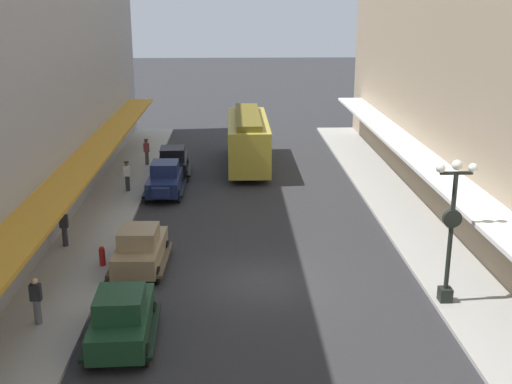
{
  "coord_description": "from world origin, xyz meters",
  "views": [
    {
      "loc": [
        -1.06,
        -22.53,
        10.38
      ],
      "look_at": [
        0.0,
        6.0,
        1.8
      ],
      "focal_mm": 44.84,
      "sensor_mm": 36.0,
      "label": 1
    }
  ],
  "objects_px": {
    "lamp_post_with_clock": "(451,226)",
    "pedestrian_1": "(127,176)",
    "streetcar": "(248,138)",
    "parked_car_3": "(165,179)",
    "parked_car_1": "(122,316)",
    "fire_hydrant": "(102,256)",
    "pedestrian_0": "(64,227)",
    "parked_car_0": "(173,161)",
    "pedestrian_3": "(36,300)",
    "pedestrian_2": "(147,152)",
    "parked_car_2": "(140,247)"
  },
  "relations": [
    {
      "from": "pedestrian_3",
      "to": "fire_hydrant",
      "type": "bearing_deg",
      "value": 76.17
    },
    {
      "from": "streetcar",
      "to": "fire_hydrant",
      "type": "height_order",
      "value": "streetcar"
    },
    {
      "from": "parked_car_3",
      "to": "streetcar",
      "type": "bearing_deg",
      "value": 52.61
    },
    {
      "from": "parked_car_0",
      "to": "parked_car_1",
      "type": "relative_size",
      "value": 1.0
    },
    {
      "from": "parked_car_0",
      "to": "parked_car_1",
      "type": "bearing_deg",
      "value": -89.53
    },
    {
      "from": "parked_car_0",
      "to": "parked_car_1",
      "type": "distance_m",
      "value": 20.05
    },
    {
      "from": "parked_car_2",
      "to": "pedestrian_1",
      "type": "relative_size",
      "value": 2.57
    },
    {
      "from": "pedestrian_2",
      "to": "lamp_post_with_clock",
      "type": "bearing_deg",
      "value": -57.1
    },
    {
      "from": "streetcar",
      "to": "pedestrian_3",
      "type": "distance_m",
      "value": 22.41
    },
    {
      "from": "parked_car_1",
      "to": "parked_car_0",
      "type": "bearing_deg",
      "value": 90.47
    },
    {
      "from": "fire_hydrant",
      "to": "pedestrian_1",
      "type": "relative_size",
      "value": 0.49
    },
    {
      "from": "pedestrian_0",
      "to": "parked_car_3",
      "type": "bearing_deg",
      "value": 65.91
    },
    {
      "from": "fire_hydrant",
      "to": "pedestrian_0",
      "type": "distance_m",
      "value": 3.01
    },
    {
      "from": "lamp_post_with_clock",
      "to": "pedestrian_1",
      "type": "height_order",
      "value": "lamp_post_with_clock"
    },
    {
      "from": "parked_car_1",
      "to": "parked_car_2",
      "type": "relative_size",
      "value": 1.0
    },
    {
      "from": "parked_car_1",
      "to": "pedestrian_2",
      "type": "xyz_separation_m",
      "value": [
        -2.06,
        22.41,
        0.07
      ]
    },
    {
      "from": "streetcar",
      "to": "pedestrian_2",
      "type": "relative_size",
      "value": 5.76
    },
    {
      "from": "parked_car_3",
      "to": "pedestrian_0",
      "type": "height_order",
      "value": "parked_car_3"
    },
    {
      "from": "parked_car_0",
      "to": "pedestrian_0",
      "type": "bearing_deg",
      "value": -106.91
    },
    {
      "from": "parked_car_1",
      "to": "pedestrian_1",
      "type": "bearing_deg",
      "value": 98.25
    },
    {
      "from": "parked_car_2",
      "to": "parked_car_3",
      "type": "height_order",
      "value": "same"
    },
    {
      "from": "parked_car_2",
      "to": "pedestrian_2",
      "type": "height_order",
      "value": "parked_car_2"
    },
    {
      "from": "streetcar",
      "to": "pedestrian_0",
      "type": "xyz_separation_m",
      "value": [
        -8.28,
        -14.12,
        -0.89
      ]
    },
    {
      "from": "parked_car_0",
      "to": "parked_car_3",
      "type": "xyz_separation_m",
      "value": [
        -0.09,
        -4.03,
        0.0
      ]
    },
    {
      "from": "parked_car_0",
      "to": "pedestrian_0",
      "type": "relative_size",
      "value": 2.59
    },
    {
      "from": "parked_car_0",
      "to": "lamp_post_with_clock",
      "type": "bearing_deg",
      "value": -57.95
    },
    {
      "from": "parked_car_3",
      "to": "lamp_post_with_clock",
      "type": "relative_size",
      "value": 0.83
    },
    {
      "from": "pedestrian_3",
      "to": "parked_car_2",
      "type": "bearing_deg",
      "value": 59.6
    },
    {
      "from": "fire_hydrant",
      "to": "lamp_post_with_clock",
      "type": "bearing_deg",
      "value": -15.99
    },
    {
      "from": "lamp_post_with_clock",
      "to": "pedestrian_1",
      "type": "distance_m",
      "value": 19.6
    },
    {
      "from": "streetcar",
      "to": "lamp_post_with_clock",
      "type": "distance_m",
      "value": 21.02
    },
    {
      "from": "lamp_post_with_clock",
      "to": "pedestrian_1",
      "type": "bearing_deg",
      "value": 133.24
    },
    {
      "from": "lamp_post_with_clock",
      "to": "fire_hydrant",
      "type": "bearing_deg",
      "value": 164.01
    },
    {
      "from": "pedestrian_2",
      "to": "pedestrian_1",
      "type": "bearing_deg",
      "value": -93.15
    },
    {
      "from": "parked_car_1",
      "to": "fire_hydrant",
      "type": "xyz_separation_m",
      "value": [
        -1.78,
        5.91,
        -0.38
      ]
    },
    {
      "from": "pedestrian_1",
      "to": "streetcar",
      "type": "bearing_deg",
      "value": 39.94
    },
    {
      "from": "fire_hydrant",
      "to": "pedestrian_0",
      "type": "bearing_deg",
      "value": 132.54
    },
    {
      "from": "parked_car_0",
      "to": "pedestrian_3",
      "type": "height_order",
      "value": "parked_car_0"
    },
    {
      "from": "parked_car_3",
      "to": "fire_hydrant",
      "type": "height_order",
      "value": "parked_car_3"
    },
    {
      "from": "fire_hydrant",
      "to": "pedestrian_3",
      "type": "distance_m",
      "value": 4.96
    },
    {
      "from": "parked_car_3",
      "to": "parked_car_1",
      "type": "bearing_deg",
      "value": -89.09
    },
    {
      "from": "parked_car_1",
      "to": "pedestrian_1",
      "type": "height_order",
      "value": "parked_car_1"
    },
    {
      "from": "streetcar",
      "to": "pedestrian_0",
      "type": "height_order",
      "value": "streetcar"
    },
    {
      "from": "parked_car_1",
      "to": "pedestrian_2",
      "type": "height_order",
      "value": "parked_car_1"
    },
    {
      "from": "parked_car_0",
      "to": "fire_hydrant",
      "type": "xyz_separation_m",
      "value": [
        -1.61,
        -14.13,
        -0.38
      ]
    },
    {
      "from": "parked_car_0",
      "to": "streetcar",
      "type": "xyz_separation_m",
      "value": [
        4.65,
        2.18,
        0.96
      ]
    },
    {
      "from": "pedestrian_0",
      "to": "lamp_post_with_clock",
      "type": "bearing_deg",
      "value": -21.61
    },
    {
      "from": "lamp_post_with_clock",
      "to": "fire_hydrant",
      "type": "distance_m",
      "value": 13.48
    },
    {
      "from": "fire_hydrant",
      "to": "pedestrian_0",
      "type": "height_order",
      "value": "pedestrian_0"
    },
    {
      "from": "parked_car_1",
      "to": "lamp_post_with_clock",
      "type": "height_order",
      "value": "lamp_post_with_clock"
    }
  ]
}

